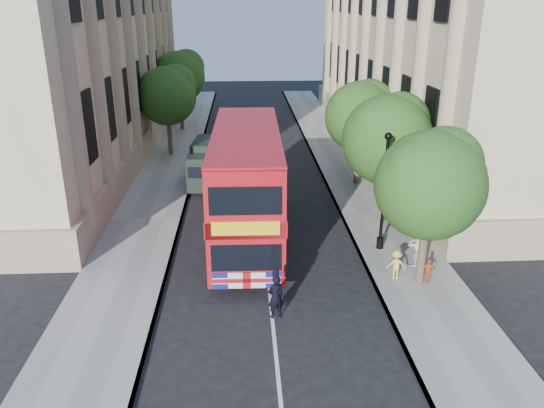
{
  "coord_description": "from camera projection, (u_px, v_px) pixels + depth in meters",
  "views": [
    {
      "loc": [
        -0.88,
        -14.69,
        10.18
      ],
      "look_at": [
        0.27,
        5.96,
        2.3
      ],
      "focal_mm": 35.0,
      "sensor_mm": 36.0,
      "label": 1
    }
  ],
  "objects": [
    {
      "name": "lamp_post",
      "position": [
        384.0,
        197.0,
        22.34
      ],
      "size": [
        0.32,
        0.32,
        5.16
      ],
      "color": "black",
      "rests_on": "pavement_right"
    },
    {
      "name": "tree_right_near",
      "position": [
        431.0,
        179.0,
        19.0
      ],
      "size": [
        4.0,
        4.0,
        6.08
      ],
      "color": "#473828",
      "rests_on": "ground"
    },
    {
      "name": "building_right",
      "position": [
        449.0,
        20.0,
        37.29
      ],
      "size": [
        12.0,
        38.0,
        18.0
      ],
      "primitive_type": "cube",
      "color": "tan",
      "rests_on": "ground"
    },
    {
      "name": "ground",
      "position": [
        274.0,
        334.0,
        17.38
      ],
      "size": [
        120.0,
        120.0,
        0.0
      ],
      "primitive_type": "plane",
      "color": "black",
      "rests_on": "ground"
    },
    {
      "name": "double_decker_bus",
      "position": [
        247.0,
        183.0,
        23.35
      ],
      "size": [
        3.07,
        10.81,
        4.97
      ],
      "rotation": [
        0.0,
        0.0,
        -0.02
      ],
      "color": "#A80B11",
      "rests_on": "ground"
    },
    {
      "name": "child_b",
      "position": [
        396.0,
        265.0,
        20.45
      ],
      "size": [
        0.81,
        0.53,
        1.18
      ],
      "primitive_type": "imported",
      "rotation": [
        0.0,
        0.0,
        3.02
      ],
      "color": "#DCCB4B",
      "rests_on": "pavement_right"
    },
    {
      "name": "child_a",
      "position": [
        428.0,
        271.0,
        20.18
      ],
      "size": [
        0.6,
        0.29,
        0.99
      ],
      "primitive_type": "imported",
      "rotation": [
        0.0,
        0.0,
        3.05
      ],
      "color": "#DB5F26",
      "rests_on": "pavement_right"
    },
    {
      "name": "woman_pedestrian",
      "position": [
        415.0,
        244.0,
        21.38
      ],
      "size": [
        1.16,
        1.14,
        1.88
      ],
      "primitive_type": "imported",
      "rotation": [
        0.0,
        0.0,
        3.84
      ],
      "color": "beige",
      "rests_on": "pavement_right"
    },
    {
      "name": "tree_right_far",
      "position": [
        361.0,
        112.0,
        30.17
      ],
      "size": [
        4.0,
        4.0,
        6.15
      ],
      "color": "#473828",
      "rests_on": "ground"
    },
    {
      "name": "tree_left_back",
      "position": [
        180.0,
        74.0,
        43.41
      ],
      "size": [
        4.2,
        4.2,
        6.65
      ],
      "color": "#473828",
      "rests_on": "ground"
    },
    {
      "name": "pavement_left",
      "position": [
        147.0,
        220.0,
        26.39
      ],
      "size": [
        3.5,
        80.0,
        0.12
      ],
      "primitive_type": "cube",
      "color": "gray",
      "rests_on": "ground"
    },
    {
      "name": "pavement_right",
      "position": [
        375.0,
        215.0,
        26.99
      ],
      "size": [
        3.5,
        80.0,
        0.12
      ],
      "primitive_type": "cube",
      "color": "gray",
      "rests_on": "ground"
    },
    {
      "name": "building_left",
      "position": [
        50.0,
        21.0,
        35.84
      ],
      "size": [
        12.0,
        38.0,
        18.0
      ],
      "primitive_type": "cube",
      "color": "tan",
      "rests_on": "ground"
    },
    {
      "name": "tree_right_mid",
      "position": [
        388.0,
        135.0,
        24.53
      ],
      "size": [
        4.2,
        4.2,
        6.37
      ],
      "color": "#473828",
      "rests_on": "ground"
    },
    {
      "name": "box_van",
      "position": [
        209.0,
        165.0,
        31.04
      ],
      "size": [
        2.25,
        4.68,
        2.59
      ],
      "rotation": [
        0.0,
        0.0,
        -0.09
      ],
      "color": "black",
      "rests_on": "ground"
    },
    {
      "name": "police_constable",
      "position": [
        276.0,
        297.0,
        18.03
      ],
      "size": [
        0.68,
        0.57,
        1.6
      ],
      "primitive_type": "imported",
      "rotation": [
        0.0,
        0.0,
        3.52
      ],
      "color": "black",
      "rests_on": "ground"
    },
    {
      "name": "tree_left_far",
      "position": [
        167.0,
        92.0,
        36.04
      ],
      "size": [
        4.0,
        4.0,
        6.3
      ],
      "color": "#473828",
      "rests_on": "ground"
    }
  ]
}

